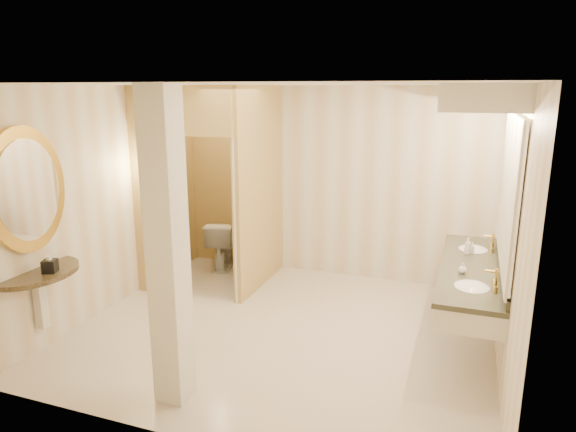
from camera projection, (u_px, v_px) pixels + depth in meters
name	position (u px, v px, depth m)	size (l,w,h in m)	color
floor	(283.00, 330.00, 5.80)	(4.50, 4.50, 0.00)	beige
ceiling	(282.00, 84.00, 5.15)	(4.50, 4.50, 0.00)	white
wall_back	(332.00, 183.00, 7.30)	(4.50, 0.02, 2.70)	beige
wall_front	(185.00, 278.00, 3.65)	(4.50, 0.02, 2.70)	beige
wall_left	(109.00, 199.00, 6.22)	(0.02, 4.00, 2.70)	beige
wall_right	(511.00, 234.00, 4.73)	(0.02, 4.00, 2.70)	beige
toilet_closet	(229.00, 188.00, 6.72)	(1.50, 1.55, 2.70)	tan
wall_sconce	(151.00, 165.00, 6.41)	(0.14, 0.14, 0.42)	gold
vanity	(482.00, 195.00, 5.12)	(0.75, 2.44, 2.09)	silver
console_shelf	(29.00, 226.00, 5.07)	(0.96, 0.96, 1.93)	black
pillar	(168.00, 252.00, 4.24)	(0.27, 0.27, 2.70)	silver
tissue_box	(50.00, 266.00, 5.11)	(0.13, 0.13, 0.13)	black
toilet	(222.00, 244.00, 7.77)	(0.41, 0.72, 0.74)	white
soap_bottle_a	(472.00, 248.00, 5.70)	(0.05, 0.06, 0.12)	beige
soap_bottle_b	(463.00, 268.00, 5.08)	(0.08, 0.08, 0.11)	silver
soap_bottle_c	(468.00, 246.00, 5.66)	(0.07, 0.07, 0.19)	#C6B28C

